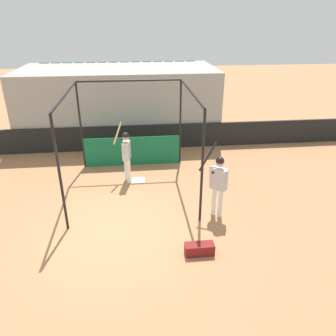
# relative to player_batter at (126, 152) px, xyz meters

# --- Properties ---
(ground_plane) EXTENTS (60.00, 60.00, 0.00)m
(ground_plane) POSITION_rel_player_batter_xyz_m (-0.30, -2.78, -1.07)
(ground_plane) COLOR #A8754C
(outfield_wall) EXTENTS (24.00, 0.12, 1.04)m
(outfield_wall) POSITION_rel_player_batter_xyz_m (-0.30, 2.98, -0.55)
(outfield_wall) COLOR black
(outfield_wall) RESTS_ON ground
(bleacher_section) EXTENTS (8.70, 4.00, 3.12)m
(bleacher_section) POSITION_rel_player_batter_xyz_m (-0.30, 5.05, 0.48)
(bleacher_section) COLOR #9E9E99
(bleacher_section) RESTS_ON ground
(batting_cage) EXTENTS (3.68, 4.05, 3.20)m
(batting_cage) POSITION_rel_player_batter_xyz_m (0.20, 0.52, 0.30)
(batting_cage) COLOR black
(batting_cage) RESTS_ON ground
(home_plate) EXTENTS (0.44, 0.44, 0.02)m
(home_plate) POSITION_rel_player_batter_xyz_m (0.36, -0.01, -1.06)
(home_plate) COLOR white
(home_plate) RESTS_ON ground
(player_batter) EXTENTS (0.56, 0.94, 1.93)m
(player_batter) POSITION_rel_player_batter_xyz_m (0.00, 0.00, 0.00)
(player_batter) COLOR white
(player_batter) RESTS_ON ground
(player_waiting) EXTENTS (0.79, 0.64, 2.14)m
(player_waiting) POSITION_rel_player_batter_xyz_m (2.52, -2.43, 0.04)
(player_waiting) COLOR white
(player_waiting) RESTS_ON ground
(equipment_bag) EXTENTS (0.70, 0.28, 0.28)m
(equipment_bag) POSITION_rel_player_batter_xyz_m (1.72, -4.02, -0.93)
(equipment_bag) COLOR maroon
(equipment_bag) RESTS_ON ground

